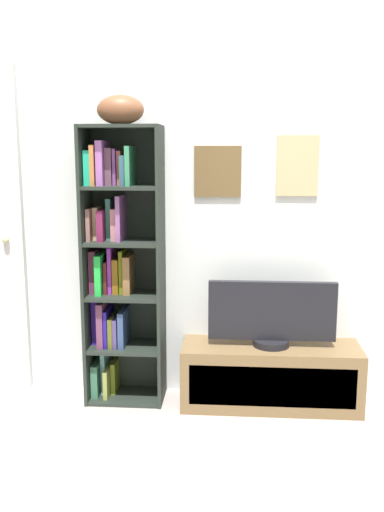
% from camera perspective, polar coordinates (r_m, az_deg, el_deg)
% --- Properties ---
extents(ground, '(5.20, 5.20, 0.04)m').
position_cam_1_polar(ground, '(2.85, 4.84, -22.82)').
color(ground, '#A69993').
extents(back_wall, '(4.80, 0.08, 2.45)m').
position_cam_1_polar(back_wall, '(3.52, 5.01, 5.31)').
color(back_wall, silver).
rests_on(back_wall, ground).
extents(bookshelf, '(0.47, 0.30, 1.69)m').
position_cam_1_polar(bookshelf, '(3.50, -7.56, -0.83)').
color(bookshelf, '#222A24').
rests_on(bookshelf, ground).
extents(football, '(0.29, 0.19, 0.17)m').
position_cam_1_polar(football, '(3.40, -7.21, 14.38)').
color(football, brown).
rests_on(football, bookshelf).
extents(tv_stand, '(1.08, 0.36, 0.38)m').
position_cam_1_polar(tv_stand, '(3.57, 7.88, -11.82)').
color(tv_stand, brown).
rests_on(tv_stand, ground).
extents(television, '(0.76, 0.22, 0.40)m').
position_cam_1_polar(television, '(3.44, 8.04, -5.85)').
color(television, black).
rests_on(television, tv_stand).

